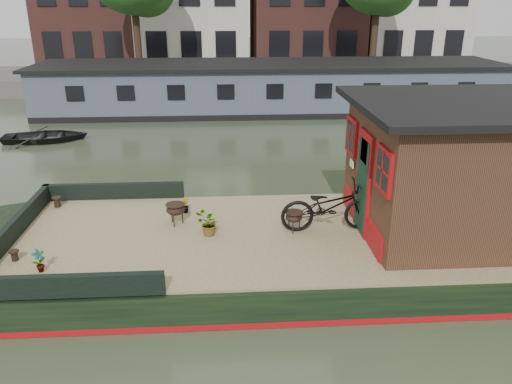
{
  "coord_description": "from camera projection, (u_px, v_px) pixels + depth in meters",
  "views": [
    {
      "loc": [
        -2.06,
        -8.34,
        4.72
      ],
      "look_at": [
        -1.5,
        0.5,
        1.28
      ],
      "focal_mm": 35.0,
      "sensor_mm": 36.0,
      "label": 1
    }
  ],
  "objects": [
    {
      "name": "ground",
      "position": [
        335.0,
        262.0,
        9.58
      ],
      "size": [
        120.0,
        120.0,
        0.0
      ],
      "primitive_type": "plane",
      "color": "#2A3421",
      "rests_on": "ground"
    },
    {
      "name": "houseboat_hull",
      "position": [
        267.0,
        251.0,
        9.41
      ],
      "size": [
        14.01,
        4.02,
        0.6
      ],
      "color": "black",
      "rests_on": "ground"
    },
    {
      "name": "houseboat_deck",
      "position": [
        337.0,
        232.0,
        9.36
      ],
      "size": [
        11.8,
        3.8,
        0.05
      ],
      "primitive_type": "cube",
      "color": "tan",
      "rests_on": "houseboat_hull"
    },
    {
      "name": "bow_bulwark",
      "position": [
        61.0,
        230.0,
        8.99
      ],
      "size": [
        3.0,
        4.0,
        0.35
      ],
      "color": "black",
      "rests_on": "houseboat_deck"
    },
    {
      "name": "cabin",
      "position": [
        461.0,
        167.0,
        9.03
      ],
      "size": [
        4.0,
        3.5,
        2.42
      ],
      "color": "black",
      "rests_on": "houseboat_deck"
    },
    {
      "name": "bicycle",
      "position": [
        329.0,
        206.0,
        9.24
      ],
      "size": [
        1.83,
        0.68,
        0.95
      ],
      "primitive_type": "imported",
      "rotation": [
        0.0,
        0.0,
        1.6
      ],
      "color": "black",
      "rests_on": "houseboat_deck"
    },
    {
      "name": "potted_plant_a",
      "position": [
        39.0,
        261.0,
        7.88
      ],
      "size": [
        0.25,
        0.25,
        0.4
      ],
      "primitive_type": "imported",
      "rotation": [
        0.0,
        0.0,
        0.74
      ],
      "color": "#A24A2E",
      "rests_on": "houseboat_deck"
    },
    {
      "name": "potted_plant_b",
      "position": [
        185.0,
        206.0,
        10.12
      ],
      "size": [
        0.21,
        0.21,
        0.29
      ],
      "primitive_type": "imported",
      "rotation": [
        0.0,
        0.0,
        2.35
      ],
      "color": "maroon",
      "rests_on": "houseboat_deck"
    },
    {
      "name": "potted_plant_c",
      "position": [
        208.0,
        224.0,
        9.1
      ],
      "size": [
        0.55,
        0.54,
        0.46
      ],
      "primitive_type": "imported",
      "rotation": [
        0.0,
        0.0,
        3.91
      ],
      "color": "#98382C",
      "rests_on": "houseboat_deck"
    },
    {
      "name": "brazier_front",
      "position": [
        294.0,
        221.0,
        9.28
      ],
      "size": [
        0.37,
        0.37,
        0.39
      ],
      "primitive_type": null,
      "rotation": [
        0.0,
        0.0,
        -0.02
      ],
      "color": "black",
      "rests_on": "houseboat_deck"
    },
    {
      "name": "brazier_rear",
      "position": [
        176.0,
        214.0,
        9.56
      ],
      "size": [
        0.5,
        0.5,
        0.42
      ],
      "primitive_type": null,
      "rotation": [
        0.0,
        0.0,
        0.34
      ],
      "color": "black",
      "rests_on": "houseboat_deck"
    },
    {
      "name": "bollard_port",
      "position": [
        57.0,
        202.0,
        10.4
      ],
      "size": [
        0.19,
        0.19,
        0.22
      ],
      "primitive_type": "cylinder",
      "color": "black",
      "rests_on": "houseboat_deck"
    },
    {
      "name": "bollard_stbd",
      "position": [
        15.0,
        256.0,
        8.27
      ],
      "size": [
        0.16,
        0.16,
        0.18
      ],
      "primitive_type": "cylinder",
      "color": "black",
      "rests_on": "houseboat_deck"
    },
    {
      "name": "dinghy",
      "position": [
        45.0,
        133.0,
        17.63
      ],
      "size": [
        3.11,
        2.37,
        0.6
      ],
      "primitive_type": "imported",
      "rotation": [
        0.0,
        0.0,
        1.68
      ],
      "color": "black",
      "rests_on": "ground"
    },
    {
      "name": "far_houseboat",
      "position": [
        270.0,
        89.0,
        22.26
      ],
      "size": [
        20.4,
        4.4,
        2.11
      ],
      "color": "#444B5B",
      "rests_on": "ground"
    },
    {
      "name": "quay",
      "position": [
        260.0,
        79.0,
        28.49
      ],
      "size": [
        60.0,
        6.0,
        0.9
      ],
      "primitive_type": "cube",
      "color": "#47443F",
      "rests_on": "ground"
    }
  ]
}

